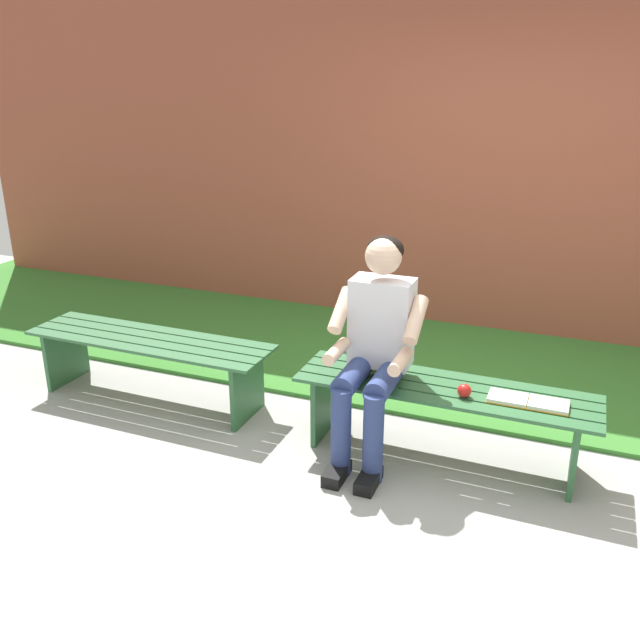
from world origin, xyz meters
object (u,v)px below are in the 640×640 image
Objects in this scene: person_seated at (375,343)px; bench_near at (443,403)px; bench_far at (150,353)px; apple at (464,391)px; book_open at (528,402)px.

bench_near is at bearing -165.25° from person_seated.
bench_far is at bearing 0.00° from bench_near.
bench_near is 22.21× the size of apple.
book_open is at bearing -171.14° from apple.
bench_far is at bearing -3.64° from person_seated.
bench_far is 2.39m from book_open.
bench_near is 0.99× the size of bench_far.
bench_near is 1.94m from bench_far.
book_open is at bearing 175.23° from bench_near.
bench_near is 0.21m from apple.
bench_near is 0.52m from person_seated.
person_seated is at bearing 176.36° from bench_far.
person_seated reaches higher than apple.
person_seated is at bearing 4.88° from book_open.
apple is 0.18× the size of book_open.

